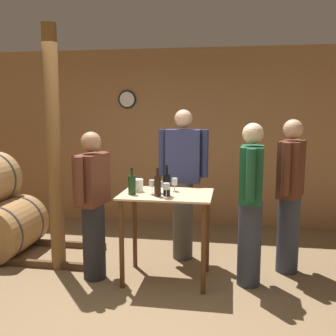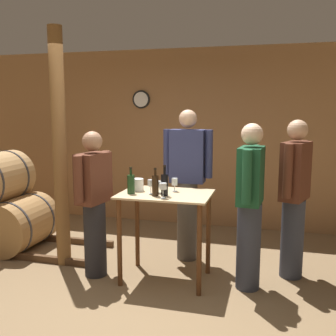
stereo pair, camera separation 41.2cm
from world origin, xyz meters
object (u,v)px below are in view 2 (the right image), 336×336
at_px(wine_glass_near_right, 163,187).
at_px(ice_bucket, 138,185).
at_px(wine_glass_far_side, 175,182).
at_px(wine_bottle_far_left, 131,184).
at_px(wine_bottle_left, 155,185).
at_px(wooden_post, 60,150).
at_px(person_visitor_with_scarf, 250,203).
at_px(person_visitor_bearded, 94,201).
at_px(person_host, 294,196).
at_px(wine_glass_near_left, 151,184).
at_px(person_visitor_near_door, 187,181).
at_px(wine_bottle_center, 165,184).
at_px(wine_glass_near_center, 158,184).

bearing_deg(wine_glass_near_right, ice_bucket, 143.09).
distance_m(wine_glass_near_right, wine_glass_far_side, 0.34).
relative_size(wine_bottle_far_left, wine_bottle_left, 0.97).
xyz_separation_m(wooden_post, wine_bottle_far_left, (0.93, -0.22, -0.30)).
xyz_separation_m(wine_bottle_far_left, person_visitor_with_scarf, (1.20, 0.13, -0.16)).
relative_size(wooden_post, person_visitor_bearded, 1.71).
height_order(wine_bottle_left, wine_glass_far_side, wine_bottle_left).
height_order(wine_bottle_far_left, person_visitor_with_scarf, person_visitor_with_scarf).
relative_size(person_host, person_visitor_with_scarf, 1.02).
bearing_deg(person_host, wine_glass_far_side, -165.83).
height_order(wine_glass_near_left, person_visitor_bearded, person_visitor_bearded).
bearing_deg(person_visitor_bearded, wine_glass_near_left, 1.78).
bearing_deg(wine_bottle_far_left, person_visitor_bearded, 177.48).
relative_size(wine_bottle_far_left, person_visitor_bearded, 0.18).
bearing_deg(ice_bucket, person_visitor_bearded, -163.69).
relative_size(wine_bottle_far_left, person_visitor_with_scarf, 0.17).
relative_size(person_visitor_with_scarf, person_visitor_bearded, 1.06).
bearing_deg(wine_bottle_far_left, ice_bucket, 82.29).
height_order(wine_bottle_left, person_visitor_near_door, person_visitor_near_door).
xyz_separation_m(ice_bucket, person_visitor_near_door, (0.41, 0.59, -0.05)).
height_order(wine_bottle_far_left, wine_glass_near_left, wine_bottle_far_left).
bearing_deg(wine_glass_near_right, person_host, 27.39).
bearing_deg(wine_glass_far_side, person_visitor_bearded, -166.06).
distance_m(wooden_post, wine_glass_far_side, 1.38).
bearing_deg(wine_bottle_far_left, person_host, 18.18).
height_order(wooden_post, wine_glass_near_left, wooden_post).
bearing_deg(wine_bottle_center, wine_glass_near_center, 132.88).
bearing_deg(wooden_post, person_visitor_bearded, -21.59).
bearing_deg(person_visitor_near_door, wine_glass_far_side, -92.93).
relative_size(ice_bucket, person_visitor_near_door, 0.07).
relative_size(wine_bottle_center, wine_glass_near_right, 2.06).
xyz_separation_m(wine_bottle_far_left, wine_bottle_left, (0.27, -0.04, 0.01)).
distance_m(wine_glass_near_left, person_visitor_bearded, 0.67).
distance_m(wooden_post, wine_bottle_left, 1.27).
bearing_deg(person_visitor_with_scarf, wooden_post, 177.71).
bearing_deg(wine_glass_near_right, wooden_post, 165.69).
bearing_deg(person_host, wine_bottle_left, -157.14).
bearing_deg(person_host, person_visitor_bearded, -165.92).
bearing_deg(wine_glass_near_right, wine_bottle_far_left, 162.88).
bearing_deg(wine_glass_near_center, ice_bucket, 167.78).
distance_m(wine_bottle_left, ice_bucket, 0.32).
xyz_separation_m(person_host, person_visitor_with_scarf, (-0.44, -0.40, -0.01)).
relative_size(wine_bottle_left, person_visitor_bearded, 0.18).
height_order(wine_glass_near_left, ice_bucket, wine_glass_near_left).
bearing_deg(wooden_post, person_visitor_near_door, 21.09).
relative_size(wine_bottle_left, wine_glass_near_center, 2.25).
xyz_separation_m(person_host, person_visitor_bearded, (-2.06, -0.52, -0.07)).
xyz_separation_m(wine_bottle_center, ice_bucket, (-0.34, 0.16, -0.05)).
relative_size(wooden_post, ice_bucket, 20.54).
height_order(wine_bottle_far_left, wine_bottle_center, wine_bottle_center).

